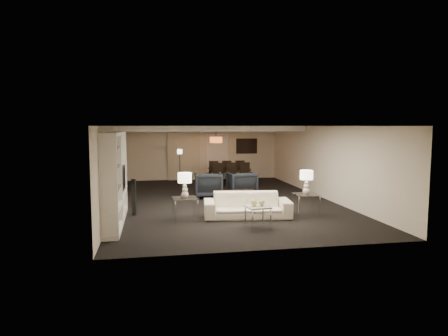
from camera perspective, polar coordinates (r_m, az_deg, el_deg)
name	(u,v)px	position (r m, az deg, el deg)	size (l,w,h in m)	color
floor	(224,200)	(13.52, 0.00, -4.64)	(11.00, 11.00, 0.00)	black
ceiling	(224,126)	(13.28, 0.00, 6.02)	(7.00, 11.00, 0.02)	silver
wall_back	(203,153)	(18.76, -3.03, 2.18)	(7.00, 0.02, 2.50)	beige
wall_front	(274,189)	(8.03, 7.10, -2.97)	(7.00, 0.02, 2.50)	beige
wall_left	(116,165)	(13.17, -15.15, 0.36)	(0.02, 11.00, 2.50)	beige
wall_right	(322,162)	(14.39, 13.85, 0.86)	(0.02, 11.00, 2.50)	beige
ceiling_soffit	(209,128)	(16.74, -2.17, 5.67)	(7.00, 4.00, 0.20)	silver
curtains	(184,154)	(18.59, -5.75, 1.97)	(1.50, 0.12, 2.40)	beige
door	(218,157)	(18.85, -0.90, 1.60)	(0.90, 0.05, 2.10)	silver
painting	(247,146)	(19.09, 3.25, 3.15)	(0.95, 0.04, 0.65)	#142D38
media_unit	(115,178)	(10.59, -15.27, -1.38)	(0.38, 3.40, 2.35)	white
pendant_light	(216,140)	(16.79, -1.15, 4.03)	(0.52, 0.52, 0.24)	#D8591E
sofa	(247,205)	(10.98, 3.33, -5.32)	(2.35, 0.92, 0.69)	beige
coffee_table	(235,199)	(12.53, 1.59, -4.42)	(1.29, 0.75, 0.46)	black
armchair_left	(208,185)	(14.05, -2.25, -2.43)	(0.93, 0.96, 0.87)	black
armchair_right	(242,184)	(14.26, 2.54, -2.31)	(0.93, 0.96, 0.87)	black
side_table_left	(185,209)	(10.72, -5.58, -5.85)	(0.65, 0.65, 0.60)	white
side_table_right	(306,204)	(11.50, 11.62, -5.13)	(0.65, 0.65, 0.60)	silver
table_lamp_left	(185,185)	(10.61, -5.62, -2.49)	(0.37, 0.37, 0.67)	beige
table_lamp_right	(306,182)	(11.40, 11.69, -1.99)	(0.37, 0.37, 0.67)	#F0E3CB
marble_table	(258,217)	(9.95, 4.84, -6.95)	(0.54, 0.54, 0.54)	white
gold_gourd_a	(254,203)	(9.85, 4.29, -4.97)	(0.17, 0.17, 0.17)	#F2E180
gold_gourd_b	(262,203)	(9.91, 5.42, -4.98)	(0.15, 0.15, 0.15)	tan
television	(118,179)	(11.12, -14.87, -1.52)	(0.15, 1.14, 0.66)	black
vase_blue	(111,186)	(9.46, -15.84, -2.48)	(0.15, 0.15, 0.16)	#2835AF
vase_amber	(112,162)	(9.76, -15.73, 0.80)	(0.17, 0.17, 0.18)	gold
floor_speaker	(134,197)	(11.51, -12.76, -4.09)	(0.11, 0.11, 1.02)	black
dining_table	(229,176)	(17.49, 0.75, -1.14)	(1.82, 1.02, 0.64)	black
chair_nl	(218,174)	(16.73, -0.83, -0.93)	(0.44, 0.44, 0.95)	black
chair_nm	(232,174)	(16.84, 1.18, -0.89)	(0.44, 0.44, 0.95)	black
chair_nr	(246,174)	(16.97, 3.17, -0.84)	(0.44, 0.44, 0.95)	black
chair_fl	(213,171)	(18.01, -1.52, -0.44)	(0.44, 0.44, 0.95)	black
chair_fm	(226,171)	(18.11, 0.36, -0.40)	(0.44, 0.44, 0.95)	black
chair_fr	(239,171)	(18.23, 2.21, -0.37)	(0.44, 0.44, 0.95)	black
floor_lamp	(180,167)	(17.38, -6.32, 0.20)	(0.22, 0.22, 1.50)	black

